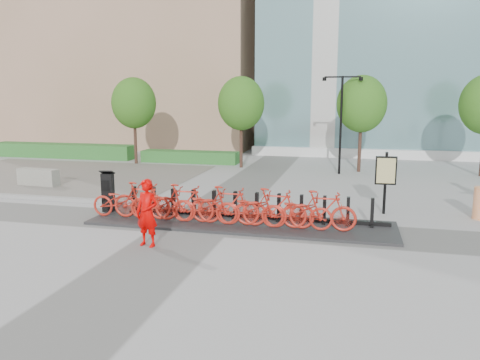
% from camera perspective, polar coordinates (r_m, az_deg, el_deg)
% --- Properties ---
extents(ground, '(120.00, 120.00, 0.00)m').
position_cam_1_polar(ground, '(14.92, -5.13, -5.37)').
color(ground, '#9F9F9F').
extents(gravel_patch, '(14.00, 14.00, 0.00)m').
position_cam_1_polar(gravel_patch, '(25.60, -21.49, 0.51)').
color(gravel_patch, slate).
rests_on(gravel_patch, ground).
extents(hedge_a, '(10.00, 1.40, 0.90)m').
position_cam_1_polar(hedge_a, '(33.10, -20.78, 3.37)').
color(hedge_a, '#1E6923').
rests_on(hedge_a, ground).
extents(hedge_b, '(6.00, 1.20, 0.70)m').
position_cam_1_polar(hedge_b, '(28.72, -6.11, 2.83)').
color(hedge_b, '#1E6923').
rests_on(hedge_b, ground).
extents(tree_0, '(2.60, 2.60, 5.10)m').
position_cam_1_polar(tree_0, '(28.57, -12.80, 9.12)').
color(tree_0, brown).
rests_on(tree_0, ground).
extents(tree_1, '(2.60, 2.60, 5.10)m').
position_cam_1_polar(tree_1, '(26.33, 0.14, 9.30)').
color(tree_1, brown).
rests_on(tree_1, ground).
extents(tree_2, '(2.60, 2.60, 5.10)m').
position_cam_1_polar(tree_2, '(25.60, 14.61, 8.95)').
color(tree_2, brown).
rests_on(tree_2, ground).
extents(streetlamp, '(2.00, 0.20, 5.00)m').
position_cam_1_polar(streetlamp, '(24.62, 12.24, 7.95)').
color(streetlamp, black).
rests_on(streetlamp, ground).
extents(dock_pad, '(9.60, 2.40, 0.08)m').
position_cam_1_polar(dock_pad, '(14.83, 0.03, -5.26)').
color(dock_pad, '#29292B').
rests_on(dock_pad, ground).
extents(dock_rail_posts, '(8.02, 0.50, 0.85)m').
position_cam_1_polar(dock_rail_posts, '(15.15, 0.67, -3.12)').
color(dock_rail_posts, black).
rests_on(dock_rail_posts, dock_pad).
extents(bike_0, '(2.04, 0.71, 1.07)m').
position_cam_1_polar(bike_0, '(15.74, -14.23, -2.51)').
color(bike_0, red).
rests_on(bike_0, dock_pad).
extents(bike_1, '(1.98, 0.56, 1.19)m').
position_cam_1_polar(bike_1, '(15.41, -11.87, -2.46)').
color(bike_1, red).
rests_on(bike_1, dock_pad).
extents(bike_2, '(2.04, 0.71, 1.07)m').
position_cam_1_polar(bike_2, '(15.13, -9.39, -2.84)').
color(bike_2, red).
rests_on(bike_2, dock_pad).
extents(bike_3, '(1.98, 0.56, 1.19)m').
position_cam_1_polar(bike_3, '(14.85, -6.84, -2.78)').
color(bike_3, red).
rests_on(bike_3, dock_pad).
extents(bike_4, '(2.04, 0.71, 1.07)m').
position_cam_1_polar(bike_4, '(14.63, -4.19, -3.17)').
color(bike_4, red).
rests_on(bike_4, dock_pad).
extents(bike_5, '(1.98, 0.56, 1.19)m').
position_cam_1_polar(bike_5, '(14.42, -1.46, -3.11)').
color(bike_5, red).
rests_on(bike_5, dock_pad).
extents(bike_6, '(2.04, 0.71, 1.07)m').
position_cam_1_polar(bike_6, '(14.27, 1.33, -3.50)').
color(bike_6, red).
rests_on(bike_6, dock_pad).
extents(bike_7, '(1.98, 0.56, 1.19)m').
position_cam_1_polar(bike_7, '(14.12, 4.19, -3.42)').
color(bike_7, red).
rests_on(bike_7, dock_pad).
extents(bike_8, '(2.04, 0.71, 1.07)m').
position_cam_1_polar(bike_8, '(14.04, 7.10, -3.80)').
color(bike_8, red).
rests_on(bike_8, dock_pad).
extents(bike_9, '(1.98, 0.56, 1.19)m').
position_cam_1_polar(bike_9, '(13.96, 10.04, -3.71)').
color(bike_9, red).
rests_on(bike_9, dock_pad).
extents(kiosk, '(0.50, 0.44, 1.45)m').
position_cam_1_polar(kiosk, '(16.65, -15.79, -1.35)').
color(kiosk, black).
rests_on(kiosk, dock_pad).
extents(worker_red, '(0.75, 0.57, 1.83)m').
position_cam_1_polar(worker_red, '(12.76, -11.26, -3.95)').
color(worker_red, '#DC0000').
rests_on(worker_red, ground).
extents(jersey_barrier, '(1.99, 0.70, 0.76)m').
position_cam_1_polar(jersey_barrier, '(23.07, -23.37, 0.33)').
color(jersey_barrier, '#989889').
rests_on(jersey_barrier, ground).
extents(map_sign, '(0.71, 0.17, 2.14)m').
position_cam_1_polar(map_sign, '(16.60, 17.35, 0.80)').
color(map_sign, black).
rests_on(map_sign, ground).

